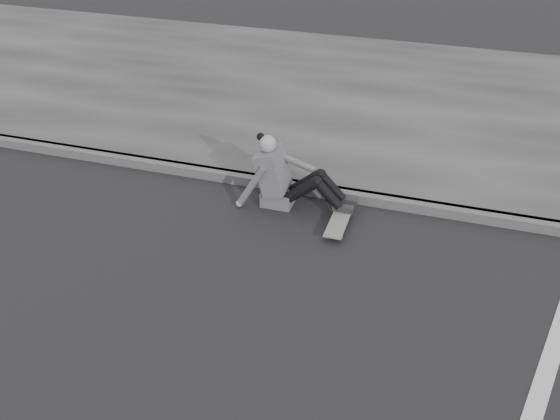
{
  "coord_description": "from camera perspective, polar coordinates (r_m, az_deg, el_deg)",
  "views": [
    {
      "loc": [
        2.18,
        -3.77,
        3.92
      ],
      "look_at": [
        0.57,
        1.36,
        0.5
      ],
      "focal_mm": 40.0,
      "sensor_mm": 36.0,
      "label": 1
    }
  ],
  "objects": [
    {
      "name": "ground",
      "position": [
        5.86,
        -9.46,
        -10.08
      ],
      "size": [
        80.0,
        80.0,
        0.0
      ],
      "primitive_type": "plane",
      "color": "black",
      "rests_on": "ground"
    },
    {
      "name": "curb",
      "position": [
        7.74,
        -1.3,
        2.56
      ],
      "size": [
        24.0,
        0.16,
        0.12
      ],
      "primitive_type": "cube",
      "color": "#4D4D4D",
      "rests_on": "ground"
    },
    {
      "name": "sidewalk",
      "position": [
        10.37,
        4.1,
        10.52
      ],
      "size": [
        24.0,
        6.0,
        0.12
      ],
      "primitive_type": "cube",
      "color": "#383838",
      "rests_on": "ground"
    },
    {
      "name": "skateboard",
      "position": [
        7.03,
        5.48,
        -0.89
      ],
      "size": [
        0.2,
        0.78,
        0.09
      ],
      "color": "#A9A9A3",
      "rests_on": "ground"
    },
    {
      "name": "seated_woman",
      "position": [
        7.24,
        0.35,
        3.0
      ],
      "size": [
        1.38,
        0.46,
        0.88
      ],
      "color": "#545456",
      "rests_on": "ground"
    }
  ]
}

